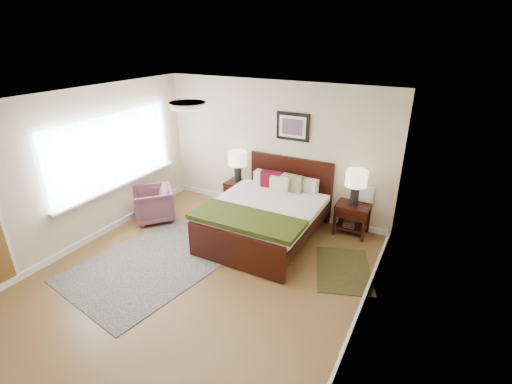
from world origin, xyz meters
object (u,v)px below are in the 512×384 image
lamp_right (356,181)px  lamp_left (238,161)px  bed (266,210)px  armchair (153,204)px  nightstand_left (238,188)px  rug_persian (153,263)px  nightstand_right (352,216)px

lamp_right → lamp_left: bearing=180.0°
bed → armchair: size_ratio=3.06×
lamp_right → armchair: lamp_right is taller
nightstand_left → bed: bearing=-37.6°
bed → lamp_right: bearing=32.9°
bed → rug_persian: bed is taller
nightstand_left → lamp_left: (0.00, 0.02, 0.55)m
armchair → rug_persian: bearing=-6.1°
bed → armchair: bearing=-169.5°
bed → lamp_left: lamp_left is taller
nightstand_right → lamp_left: bearing=179.7°
bed → nightstand_right: size_ratio=3.77×
nightstand_right → rug_persian: size_ratio=0.23×
bed → nightstand_left: 1.30m
bed → nightstand_left: bearing=142.4°
bed → lamp_left: (-1.03, 0.81, 0.45)m
nightstand_right → armchair: armchair is taller
armchair → rug_persian: (0.98, -1.13, -0.31)m
lamp_right → bed: bearing=-147.1°
bed → rug_persian: size_ratio=0.86×
bed → nightstand_right: bearing=32.5°
armchair → rug_persian: size_ratio=0.28×
nightstand_right → rug_persian: nightstand_right is taller
nightstand_left → nightstand_right: size_ratio=0.97×
nightstand_right → bed: bearing=-147.5°
nightstand_right → lamp_left: lamp_left is taller
bed → lamp_right: lamp_right is taller
nightstand_left → lamp_right: bearing=0.5°
nightstand_right → lamp_right: size_ratio=0.92×
lamp_left → rug_persian: bearing=-93.4°
lamp_right → rug_persian: bearing=-135.9°
lamp_left → armchair: lamp_left is taller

